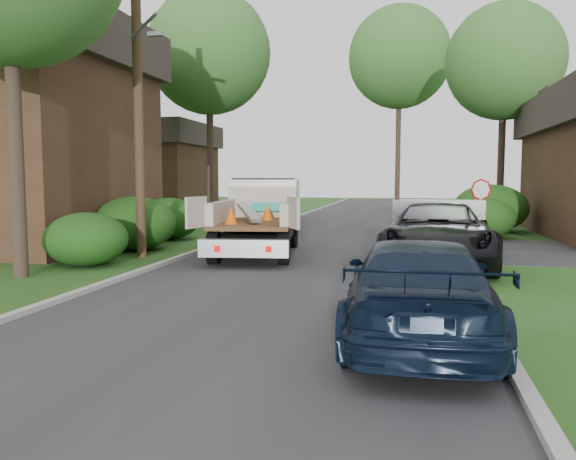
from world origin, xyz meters
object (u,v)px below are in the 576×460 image
at_px(tree_right_far, 504,62).
at_px(black_pickup, 438,234).
at_px(stop_sign, 481,199).
at_px(tree_center_far, 400,58).
at_px(house_left_near, 2,130).
at_px(utility_pole, 138,91).
at_px(house_left_far, 148,169).
at_px(tree_left_back, 50,41).
at_px(navy_suv, 418,289).
at_px(tree_left_far, 209,53).
at_px(flatbed_truck, 262,211).

height_order(tree_right_far, black_pickup, tree_right_far).
height_order(stop_sign, tree_center_far, tree_center_far).
bearing_deg(stop_sign, house_left_near, -173.37).
relative_size(utility_pole, tree_center_far, 0.68).
distance_m(tree_center_far, black_pickup, 26.85).
bearing_deg(stop_sign, black_pickup, -112.64).
relative_size(stop_sign, tree_center_far, 0.17).
bearing_deg(house_left_far, tree_center_far, 27.30).
xyz_separation_m(house_left_far, tree_left_back, (-0.50, -9.00, 5.93)).
relative_size(house_left_near, tree_left_back, 0.81).
bearing_deg(tree_left_back, navy_suv, -42.52).
distance_m(utility_pole, tree_left_back, 12.30).
bearing_deg(black_pickup, tree_left_far, 136.14).
bearing_deg(flatbed_truck, house_left_near, 174.31).
height_order(tree_left_far, flatbed_truck, tree_left_far).
bearing_deg(house_left_far, navy_suv, -56.19).
height_order(tree_center_far, flatbed_truck, tree_center_far).
height_order(house_left_near, flatbed_truck, house_left_near).
distance_m(stop_sign, flatbed_truck, 7.57).
xyz_separation_m(utility_pole, house_left_near, (-6.52, 2.02, -0.89)).
distance_m(tree_left_far, tree_center_far, 16.22).
xyz_separation_m(utility_pole, black_pickup, (9.08, 0.18, -4.26)).
distance_m(tree_right_far, tree_left_back, 22.62).
distance_m(house_left_near, navy_suv, 18.02).
height_order(stop_sign, tree_left_far, tree_left_far).
relative_size(house_left_far, tree_center_far, 0.52).
height_order(house_left_near, navy_suv, house_left_near).
height_order(house_left_near, tree_right_far, tree_right_far).
distance_m(utility_pole, house_left_near, 6.88).
bearing_deg(stop_sign, tree_center_far, 98.66).
bearing_deg(stop_sign, navy_suv, -101.28).
bearing_deg(house_left_far, tree_right_far, -5.44).
xyz_separation_m(house_left_far, flatbed_truck, (11.32, -14.64, -1.69)).
distance_m(house_left_near, tree_left_far, 11.93).
bearing_deg(black_pickup, house_left_far, 138.42).
relative_size(utility_pole, tree_right_far, 0.87).
xyz_separation_m(house_left_far, tree_right_far, (21.00, -2.00, 5.43)).
xyz_separation_m(tree_right_far, black_pickup, (-3.90, -14.84, -7.57)).
bearing_deg(tree_left_far, house_left_near, -114.23).
xyz_separation_m(tree_right_far, navy_suv, (-4.59, -22.50, -7.69)).
height_order(tree_left_back, flatbed_truck, tree_left_back).
relative_size(tree_left_back, flatbed_truck, 1.74).
relative_size(utility_pole, flatbed_truck, 1.45).
relative_size(house_left_far, tree_left_back, 0.63).
bearing_deg(flatbed_truck, utility_pole, -151.99).
bearing_deg(navy_suv, tree_center_far, -89.65).
relative_size(house_left_near, tree_right_far, 0.85).
relative_size(house_left_near, tree_center_far, 0.67).
bearing_deg(stop_sign, house_left_far, 145.19).
relative_size(black_pickup, navy_suv, 1.21).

